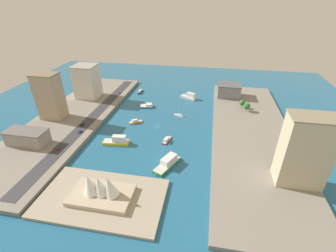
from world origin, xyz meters
TOP-DOWN VIEW (x-y plane):
  - ground_plane at (0.00, 0.00)m, footprint 440.00×440.00m
  - quay_west at (-89.35, 0.00)m, footprint 70.00×240.00m
  - quay_east at (89.35, 0.00)m, footprint 70.00×240.00m
  - peninsula_point at (13.06, 97.92)m, footprint 78.58×45.89m
  - road_strip at (67.40, 0.00)m, footprint 11.62×228.00m
  - catamaran_blue at (20.49, -41.47)m, footprint 16.55×10.60m
  - tugboat_red at (-14.69, 24.81)m, footprint 6.70×14.37m
  - ferry_green_doubledeck at (-21.86, 57.31)m, footprint 18.93×27.26m
  - ferry_white_commuter at (-24.37, -75.67)m, footprint 21.90×16.53m
  - ferry_yellow_fast at (26.67, 36.29)m, footprint 24.26×10.13m
  - water_taxi_orange at (22.37, -2.69)m, footprint 13.37×9.97m
  - patrol_launch_navy at (41.49, -84.06)m, footprint 3.23×15.10m
  - sailboat_small_white at (-18.47, -25.65)m, footprint 11.34×6.47m
  - carpark_squat_concrete at (98.02, 54.05)m, footprint 34.28×16.02m
  - warehouse_low_gray at (-71.21, -83.95)m, footprint 27.40×23.26m
  - apartment_midrise_tan at (105.48, 5.96)m, footprint 23.07×17.67m
  - hotel_broad_white at (96.31, -51.64)m, footprint 25.77×26.00m
  - office_block_beige at (-110.05, 61.88)m, footprint 29.52×17.94m
  - hatchback_blue at (64.79, 29.59)m, footprint 1.92×4.80m
  - suv_black at (69.22, 17.14)m, footprint 2.03×4.89m
  - sedan_silver at (64.36, -68.32)m, footprint 2.08×4.42m
  - pickup_red at (69.30, 59.20)m, footprint 2.10×4.56m
  - traffic_light_waterfront at (60.73, -41.69)m, footprint 0.36×0.36m
  - opera_landmark at (13.39, 97.92)m, footprint 38.81×23.41m
  - park_tree_cluster at (-86.87, -47.07)m, footprint 10.93×14.10m

SIDE VIEW (x-z plane):
  - ground_plane at x=0.00m, z-range 0.00..0.00m
  - sailboat_small_white at x=-18.47m, z-range -4.67..6.55m
  - peninsula_point at x=13.06m, z-range 0.00..2.00m
  - tugboat_red at x=-14.69m, z-range -0.45..3.16m
  - water_taxi_orange at x=22.37m, z-range -0.52..3.29m
  - patrol_launch_navy at x=41.49m, z-range -0.41..3.29m
  - catamaran_blue at x=20.49m, z-range -0.55..3.64m
  - quay_west at x=-89.35m, z-range 0.00..3.43m
  - quay_east at x=89.35m, z-range 0.00..3.43m
  - ferry_white_commuter at x=-24.37m, z-range -1.08..6.57m
  - ferry_green_doubledeck at x=-21.86m, z-range -0.80..6.31m
  - ferry_yellow_fast at x=26.67m, z-range -1.08..6.89m
  - road_strip at x=67.40m, z-range 3.43..3.58m
  - pickup_red at x=69.30m, z-range 3.57..5.12m
  - suv_black at x=69.22m, z-range 3.56..5.15m
  - hatchback_blue at x=64.79m, z-range 3.55..5.22m
  - sedan_silver at x=64.36m, z-range 3.56..5.22m
  - traffic_light_waterfront at x=60.73m, z-range 4.52..11.02m
  - opera_landmark at x=13.39m, z-range -0.72..16.43m
  - park_tree_cluster at x=-86.87m, z-range 4.76..14.27m
  - carpark_squat_concrete at x=98.02m, z-range 3.46..15.89m
  - warehouse_low_gray at x=-71.21m, z-range 3.46..18.73m
  - hotel_broad_white at x=96.31m, z-range 3.46..41.91m
  - apartment_midrise_tan at x=105.48m, z-range 3.46..48.77m
  - office_block_beige at x=-110.05m, z-range 3.46..52.37m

